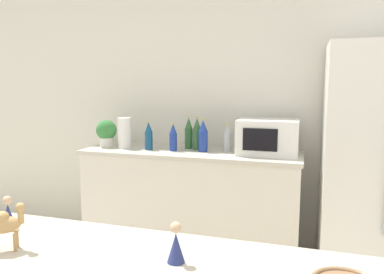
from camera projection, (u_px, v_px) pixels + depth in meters
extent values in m
cube|color=silver|center=(261.00, 106.00, 3.31)|extent=(8.00, 0.06, 2.55)
cube|color=silver|center=(191.00, 203.00, 3.27)|extent=(1.83, 0.60, 0.87)
cube|color=beige|center=(191.00, 152.00, 3.21)|extent=(1.86, 0.63, 0.03)
cube|color=#B7AD99|center=(145.00, 265.00, 1.16)|extent=(1.99, 0.47, 0.03)
cylinder|color=silver|center=(107.00, 142.00, 3.39)|extent=(0.12, 0.12, 0.08)
sphere|color=#387F3D|center=(106.00, 130.00, 3.38)|extent=(0.18, 0.18, 0.18)
cylinder|color=white|center=(125.00, 133.00, 3.31)|extent=(0.12, 0.12, 0.27)
cube|color=white|center=(268.00, 137.00, 3.02)|extent=(0.48, 0.36, 0.28)
cube|color=black|center=(260.00, 140.00, 2.86)|extent=(0.26, 0.01, 0.17)
cylinder|color=#2D6033|center=(197.00, 139.00, 3.23)|extent=(0.07, 0.07, 0.18)
cone|color=#2D6033|center=(197.00, 124.00, 3.21)|extent=(0.07, 0.07, 0.10)
cylinder|color=gold|center=(197.00, 117.00, 3.21)|extent=(0.03, 0.03, 0.01)
cylinder|color=#B2B7BC|center=(227.00, 143.00, 3.17)|extent=(0.07, 0.07, 0.14)
cone|color=#B2B7BC|center=(227.00, 129.00, 3.15)|extent=(0.07, 0.07, 0.08)
cylinder|color=gold|center=(227.00, 124.00, 3.14)|extent=(0.02, 0.02, 0.01)
cylinder|color=#2D6033|center=(189.00, 138.00, 3.29)|extent=(0.07, 0.07, 0.18)
cone|color=#2D6033|center=(189.00, 123.00, 3.27)|extent=(0.07, 0.07, 0.10)
cylinder|color=gold|center=(189.00, 117.00, 3.27)|extent=(0.02, 0.02, 0.01)
cylinder|color=navy|center=(149.00, 141.00, 3.22)|extent=(0.07, 0.07, 0.15)
cone|color=navy|center=(149.00, 127.00, 3.21)|extent=(0.06, 0.06, 0.09)
cylinder|color=gold|center=(148.00, 121.00, 3.20)|extent=(0.02, 0.02, 0.01)
cylinder|color=navy|center=(173.00, 142.00, 3.17)|extent=(0.06, 0.06, 0.15)
cone|color=navy|center=(173.00, 129.00, 3.16)|extent=(0.06, 0.06, 0.08)
cylinder|color=gold|center=(173.00, 123.00, 3.15)|extent=(0.02, 0.02, 0.01)
cylinder|color=navy|center=(203.00, 141.00, 3.14)|extent=(0.08, 0.08, 0.17)
cone|color=navy|center=(203.00, 126.00, 3.12)|extent=(0.07, 0.07, 0.10)
cylinder|color=gold|center=(203.00, 119.00, 3.11)|extent=(0.03, 0.03, 0.01)
ellipsoid|color=tan|center=(3.00, 225.00, 1.21)|extent=(0.12, 0.11, 0.06)
sphere|color=tan|center=(3.00, 218.00, 1.21)|extent=(0.04, 0.04, 0.04)
cylinder|color=tan|center=(21.00, 215.00, 1.23)|extent=(0.02, 0.02, 0.05)
sphere|color=tan|center=(20.00, 207.00, 1.22)|extent=(0.03, 0.03, 0.03)
cylinder|color=tan|center=(17.00, 238.00, 1.25)|extent=(0.01, 0.01, 0.06)
cylinder|color=tan|center=(15.00, 243.00, 1.22)|extent=(0.01, 0.01, 0.06)
cone|color=navy|center=(176.00, 248.00, 1.14)|extent=(0.05, 0.05, 0.09)
sphere|color=tan|center=(176.00, 228.00, 1.13)|extent=(0.03, 0.03, 0.03)
cone|color=navy|center=(8.00, 216.00, 1.42)|extent=(0.05, 0.05, 0.09)
sphere|color=tan|center=(7.00, 200.00, 1.42)|extent=(0.03, 0.03, 0.03)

